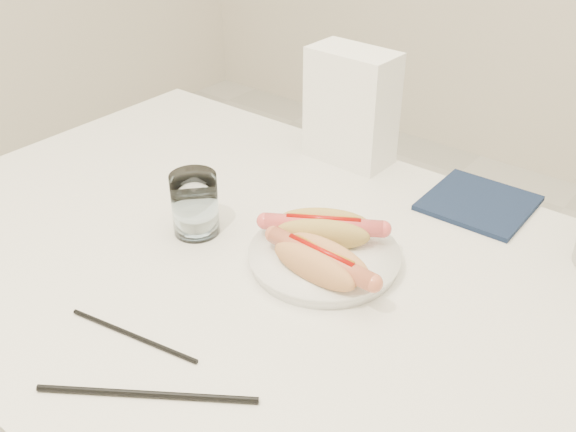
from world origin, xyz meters
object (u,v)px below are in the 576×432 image
Objects in this scene: hotdog_left at (323,229)px; water_glass at (195,204)px; plate at (324,258)px; hotdog_right at (321,262)px; napkin_box at (351,106)px; table at (261,292)px.

water_glass is (-0.18, -0.08, 0.01)m from hotdog_left.
hotdog_left is (-0.02, 0.02, 0.03)m from plate.
hotdog_left is 0.93× the size of hotdog_right.
hotdog_right is at bearing -87.69° from hotdog_left.
hotdog_left is 0.08m from hotdog_right.
napkin_box reaches higher than hotdog_right.
table is 7.59× the size of hotdog_left.
hotdog_right is (0.04, -0.07, -0.00)m from hotdog_left.
table is 0.14m from hotdog_right.
table is at bearing -75.09° from napkin_box.
water_glass reaches higher than plate.
hotdog_left is at bearing 126.08° from hotdog_right.
water_glass reaches higher than hotdog_right.
hotdog_left reaches higher than table.
hotdog_left is 0.77× the size of napkin_box.
hotdog_left is at bearing 129.99° from plate.
napkin_box is at bearing 118.16° from plate.
plate is at bearing 122.42° from hotdog_right.
water_glass is 0.36m from napkin_box.
water_glass is (-0.23, -0.01, 0.01)m from hotdog_right.
hotdog_right is at bearing -60.07° from plate.
plate is 2.14× the size of water_glass.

